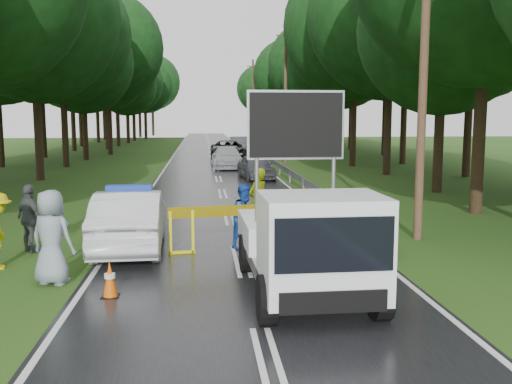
{
  "coord_description": "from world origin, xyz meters",
  "views": [
    {
      "loc": [
        -0.92,
        -13.47,
        3.51
      ],
      "look_at": [
        0.65,
        2.9,
        1.3
      ],
      "focal_mm": 40.0,
      "sensor_mm": 36.0,
      "label": 1
    }
  ],
  "objects": [
    {
      "name": "queue_car_third",
      "position": [
        1.14,
        31.01,
        0.79
      ],
      "size": [
        2.66,
        5.71,
        1.58
      ],
      "primitive_type": "imported",
      "rotation": [
        0.0,
        0.0,
        0.0
      ],
      "color": "black",
      "rests_on": "ground"
    },
    {
      "name": "bystander_mid",
      "position": [
        -5.36,
        1.5,
        0.88
      ],
      "size": [
        1.05,
        1.03,
        1.77
      ],
      "primitive_type": "imported",
      "rotation": [
        0.0,
        0.0,
        2.38
      ],
      "color": "#45474D",
      "rests_on": "ground"
    },
    {
      "name": "utility_pole_near",
      "position": [
        5.2,
        2.0,
        5.06
      ],
      "size": [
        1.4,
        0.24,
        10.0
      ],
      "color": "#4F3424",
      "rests_on": "ground"
    },
    {
      "name": "guardrail",
      "position": [
        3.7,
        29.67,
        0.55
      ],
      "size": [
        0.12,
        60.06,
        0.7
      ],
      "color": "gray",
      "rests_on": "ground"
    },
    {
      "name": "cone_near_left",
      "position": [
        -2.72,
        -2.54,
        0.35
      ],
      "size": [
        0.34,
        0.34,
        0.73
      ],
      "color": "black",
      "rests_on": "ground"
    },
    {
      "name": "queue_car_second",
      "position": [
        0.8,
        24.7,
        0.71
      ],
      "size": [
        2.08,
        4.94,
        1.42
      ],
      "primitive_type": "imported",
      "rotation": [
        0.0,
        0.0,
        0.02
      ],
      "color": "#A4A8AC",
      "rests_on": "ground"
    },
    {
      "name": "ground",
      "position": [
        0.0,
        0.0,
        0.0
      ],
      "size": [
        160.0,
        160.0,
        0.0
      ],
      "primitive_type": "plane",
      "color": "#224C15",
      "rests_on": "ground"
    },
    {
      "name": "cone_right",
      "position": [
        2.4,
        1.5,
        0.31
      ],
      "size": [
        0.3,
        0.3,
        0.64
      ],
      "color": "black",
      "rests_on": "ground"
    },
    {
      "name": "cone_center",
      "position": [
        0.42,
        1.74,
        0.31
      ],
      "size": [
        0.31,
        0.31,
        0.65
      ],
      "color": "black",
      "rests_on": "ground"
    },
    {
      "name": "bystander_right",
      "position": [
        -4.05,
        -1.5,
        1.0
      ],
      "size": [
        1.15,
        0.97,
        2.0
      ],
      "primitive_type": "imported",
      "rotation": [
        0.0,
        0.0,
        2.73
      ],
      "color": "gray",
      "rests_on": "ground"
    },
    {
      "name": "queue_car_fourth",
      "position": [
        2.6,
        40.64,
        0.76
      ],
      "size": [
        1.96,
        4.72,
        1.52
      ],
      "primitive_type": "imported",
      "rotation": [
        0.0,
        0.0,
        -0.08
      ],
      "color": "#383C3F",
      "rests_on": "ground"
    },
    {
      "name": "utility_pole_mid",
      "position": [
        5.2,
        28.0,
        5.06
      ],
      "size": [
        1.4,
        0.24,
        10.0
      ],
      "color": "#4F3424",
      "rests_on": "ground"
    },
    {
      "name": "cone_far",
      "position": [
        0.9,
        2.5,
        0.38
      ],
      "size": [
        0.37,
        0.37,
        0.79
      ],
      "color": "black",
      "rests_on": "ground"
    },
    {
      "name": "police_sedan",
      "position": [
        -2.8,
        1.44,
        0.79
      ],
      "size": [
        1.82,
        4.81,
        1.72
      ],
      "rotation": [
        0.0,
        0.0,
        3.18
      ],
      "color": "silver",
      "rests_on": "ground"
    },
    {
      "name": "queue_car_first",
      "position": [
        2.09,
        17.96,
        0.68
      ],
      "size": [
        2.09,
        4.15,
        1.36
      ],
      "primitive_type": "imported",
      "rotation": [
        0.0,
        0.0,
        0.13
      ],
      "color": "#43444B",
      "rests_on": "ground"
    },
    {
      "name": "work_truck",
      "position": [
        1.09,
        -2.85,
        1.08
      ],
      "size": [
        2.35,
        5.05,
        3.98
      ],
      "rotation": [
        0.0,
        0.0,
        0.02
      ],
      "color": "gray",
      "rests_on": "ground"
    },
    {
      "name": "utility_pole_far",
      "position": [
        5.2,
        54.0,
        5.06
      ],
      "size": [
        1.4,
        0.24,
        10.0
      ],
      "color": "#4F3424",
      "rests_on": "ground"
    },
    {
      "name": "barrier",
      "position": [
        -0.33,
        1.0,
        0.92
      ],
      "size": [
        2.92,
        0.53,
        1.22
      ],
      "rotation": [
        0.0,
        0.0,
        0.16
      ],
      "color": "#F6F50D",
      "rests_on": "ground"
    },
    {
      "name": "road",
      "position": [
        0.0,
        30.0,
        0.01
      ],
      "size": [
        7.0,
        140.0,
        0.02
      ],
      "primitive_type": "cube",
      "color": "black",
      "rests_on": "ground"
    },
    {
      "name": "officer",
      "position": [
        0.75,
        3.31,
        0.98
      ],
      "size": [
        0.84,
        0.83,
        1.95
      ],
      "primitive_type": "imported",
      "rotation": [
        0.0,
        0.0,
        3.89
      ],
      "color": "#C4DF0C",
      "rests_on": "ground"
    },
    {
      "name": "cone_left_mid",
      "position": [
        -2.37,
        3.0,
        0.37
      ],
      "size": [
        0.36,
        0.36,
        0.77
      ],
      "color": "black",
      "rests_on": "ground"
    },
    {
      "name": "civilian",
      "position": [
        0.22,
        1.39,
        0.86
      ],
      "size": [
        1.06,
        1.04,
        1.72
      ],
      "primitive_type": "imported",
      "rotation": [
        0.0,
        0.0,
        0.74
      ],
      "color": "#1A48AE",
      "rests_on": "ground"
    }
  ]
}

